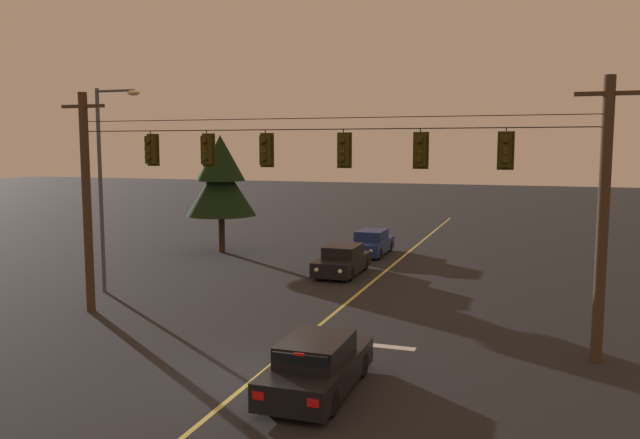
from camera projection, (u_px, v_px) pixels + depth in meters
name	position (u px, v px, depth m)	size (l,w,h in m)	color
ground_plane	(256.00, 377.00, 16.94)	(180.00, 180.00, 0.00)	black
lane_centre_stripe	(358.00, 293.00, 26.63)	(0.14, 60.00, 0.01)	#D1C64C
stop_bar_paint	(361.00, 344.00, 19.82)	(3.40, 0.36, 0.01)	silver
signal_span_assembly	(310.00, 207.00, 20.51)	(19.15, 0.32, 8.05)	#423021
traffic_light_leftmost	(151.00, 150.00, 22.17)	(0.48, 0.41, 1.22)	black
traffic_light_left_inner	(206.00, 150.00, 21.47)	(0.48, 0.41, 1.22)	black
traffic_light_centre	(265.00, 150.00, 20.78)	(0.48, 0.41, 1.22)	black
traffic_light_right_inner	(343.00, 150.00, 19.94)	(0.48, 0.41, 1.22)	black
traffic_light_rightmost	(420.00, 150.00, 19.16)	(0.48, 0.41, 1.22)	black
traffic_light_far_right	(506.00, 151.00, 18.37)	(0.48, 0.41, 1.22)	black
car_waiting_near_lane	(317.00, 366.00, 15.93)	(1.80, 4.33, 1.39)	black
car_oncoming_lead	(342.00, 261.00, 30.63)	(1.80, 4.42, 1.39)	black
car_oncoming_trailing	(371.00, 243.00, 36.17)	(1.80, 4.42, 1.39)	navy
street_lamp_corner	(106.00, 172.00, 26.28)	(2.11, 0.30, 8.47)	#4C4F54
tree_verge_near	(221.00, 179.00, 36.57)	(4.01, 4.01, 6.77)	#332316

